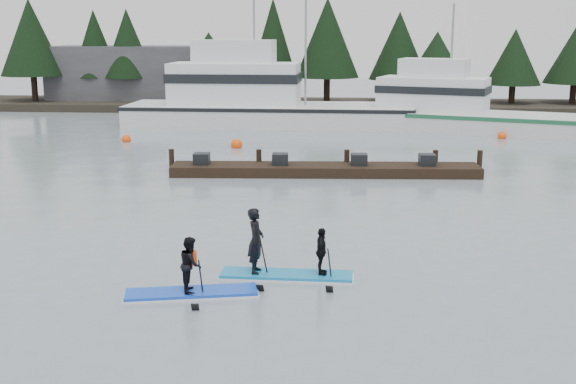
# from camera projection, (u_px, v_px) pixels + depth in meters

# --- Properties ---
(ground) EXTENTS (160.00, 160.00, 0.00)m
(ground) POSITION_uv_depth(u_px,v_px,m) (269.00, 287.00, 18.06)
(ground) COLOR gray
(ground) RESTS_ON ground
(far_shore) EXTENTS (70.00, 8.00, 0.60)m
(far_shore) POSITION_uv_depth(u_px,v_px,m) (323.00, 105.00, 58.85)
(far_shore) COLOR #2D281E
(far_shore) RESTS_ON ground
(treeline) EXTENTS (60.00, 4.00, 8.00)m
(treeline) POSITION_uv_depth(u_px,v_px,m) (323.00, 109.00, 58.92)
(treeline) COLOR black
(treeline) RESTS_ON ground
(waterfront_building) EXTENTS (18.00, 6.00, 5.00)m
(waterfront_building) POSITION_uv_depth(u_px,v_px,m) (159.00, 76.00, 61.39)
(waterfront_building) COLOR #4C4C51
(waterfront_building) RESTS_ON ground
(fishing_boat_large) EXTENTS (19.20, 5.68, 10.62)m
(fishing_boat_large) POSITION_uv_depth(u_px,v_px,m) (260.00, 113.00, 48.92)
(fishing_boat_large) COLOR silver
(fishing_boat_large) RESTS_ON ground
(fishing_boat_medium) EXTENTS (15.68, 8.91, 8.90)m
(fishing_boat_medium) POSITION_uv_depth(u_px,v_px,m) (453.00, 120.00, 46.41)
(fishing_boat_medium) COLOR silver
(fishing_boat_medium) RESTS_ON ground
(floating_dock) EXTENTS (13.70, 2.53, 0.45)m
(floating_dock) POSITION_uv_depth(u_px,v_px,m) (325.00, 170.00, 32.05)
(floating_dock) COLOR black
(floating_dock) RESTS_ON ground
(buoy_c) EXTENTS (0.53, 0.53, 0.53)m
(buoy_c) POSITION_uv_depth(u_px,v_px,m) (502.00, 139.00, 42.90)
(buoy_c) COLOR #FD4C0C
(buoy_c) RESTS_ON ground
(buoy_b) EXTENTS (0.63, 0.63, 0.63)m
(buoy_b) POSITION_uv_depth(u_px,v_px,m) (237.00, 148.00, 39.51)
(buoy_b) COLOR #FD4C0C
(buoy_b) RESTS_ON ground
(buoy_a) EXTENTS (0.53, 0.53, 0.53)m
(buoy_a) POSITION_uv_depth(u_px,v_px,m) (126.00, 142.00, 41.61)
(buoy_a) COLOR #FD4C0C
(buoy_a) RESTS_ON ground
(paddleboard_solo) EXTENTS (3.27, 1.42, 1.89)m
(paddleboard_solo) POSITION_uv_depth(u_px,v_px,m) (191.00, 275.00, 17.38)
(paddleboard_solo) COLOR blue
(paddleboard_solo) RESTS_ON ground
(paddleboard_duo) EXTENTS (3.44, 1.13, 2.30)m
(paddleboard_duo) POSITION_uv_depth(u_px,v_px,m) (282.00, 254.00, 18.63)
(paddleboard_duo) COLOR #137CBA
(paddleboard_duo) RESTS_ON ground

